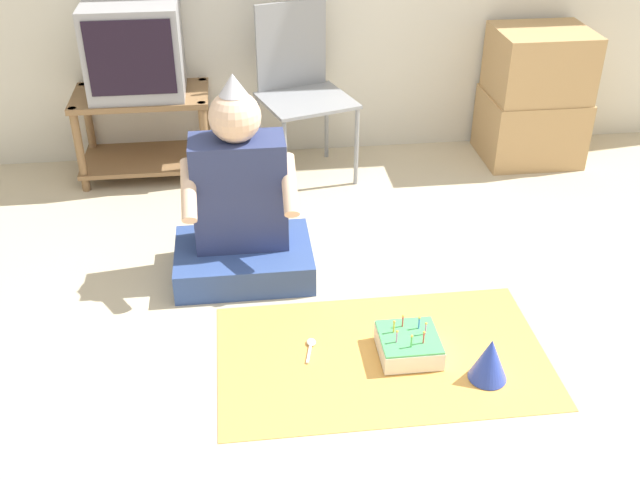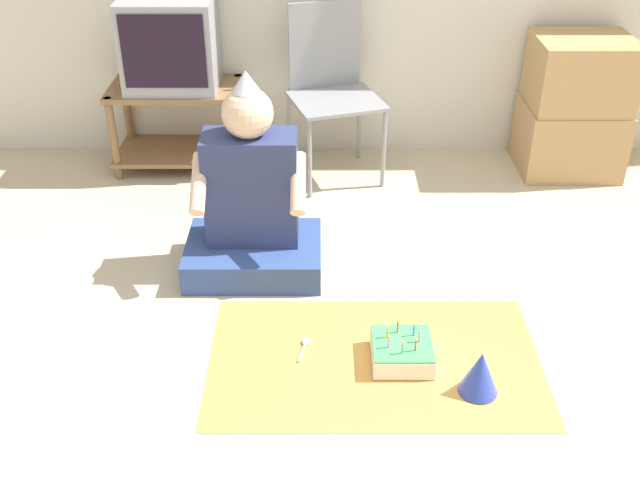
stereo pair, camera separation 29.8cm
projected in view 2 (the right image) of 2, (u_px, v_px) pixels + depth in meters
ground_plane at (399, 383)px, 2.78m from camera, size 16.00×16.00×0.00m
tv_stand at (176, 119)px, 4.22m from camera, size 0.73×0.42×0.48m
tv at (168, 43)px, 4.00m from camera, size 0.49×0.41×0.48m
folding_chair at (329, 80)px, 4.04m from camera, size 0.56×0.54×0.93m
cardboard_box_stack at (572, 107)px, 4.14m from camera, size 0.54×0.46×0.76m
person_seated at (250, 207)px, 3.30m from camera, size 0.61×0.44×0.92m
party_cloth at (373, 360)px, 2.89m from camera, size 1.28×0.76×0.01m
birthday_cake at (400, 351)px, 2.86m from camera, size 0.23×0.23×0.14m
party_hat_blue at (479, 372)px, 2.70m from camera, size 0.14×0.14×0.18m
plastic_spoon_near at (304, 344)px, 2.96m from camera, size 0.05×0.14×0.01m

